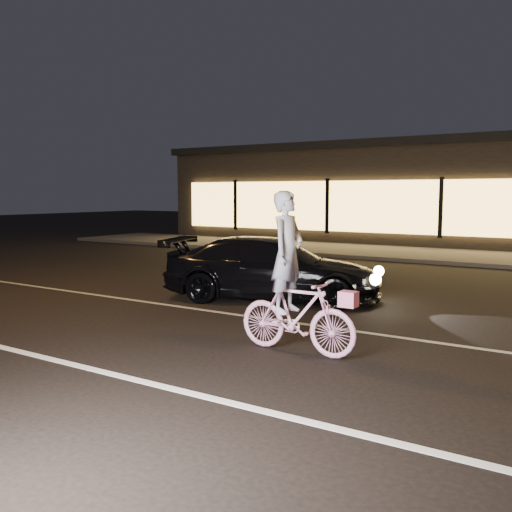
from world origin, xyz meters
The scene contains 7 objects.
ground centered at (0.00, 0.00, 0.00)m, with size 90.00×90.00×0.00m, color black.
lane_stripe_near centered at (0.00, -1.50, 0.00)m, with size 60.00×0.12×0.01m, color silver.
lane_stripe_far centered at (0.00, 2.00, 0.00)m, with size 60.00×0.10×0.01m, color gray.
sidewalk centered at (0.00, 13.00, 0.06)m, with size 30.00×4.00×0.12m, color #383533.
storefront centered at (0.00, 18.97, 2.15)m, with size 25.40×8.42×4.20m.
cyclist centered at (1.95, 0.47, 0.76)m, with size 1.71×0.59×2.15m.
sedan centered at (-0.26, 3.56, 0.62)m, with size 4.62×2.98×1.25m.
Camera 1 is at (5.55, -6.04, 2.12)m, focal length 40.00 mm.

